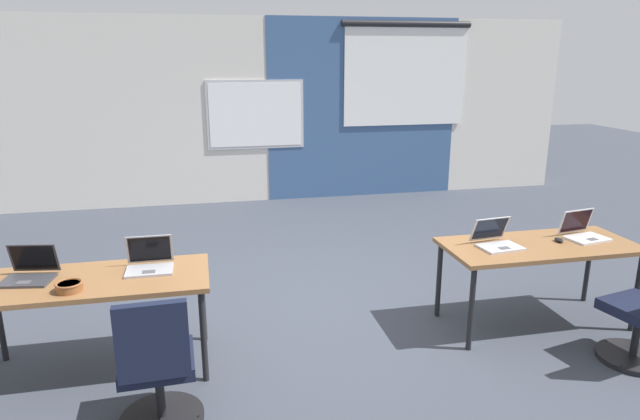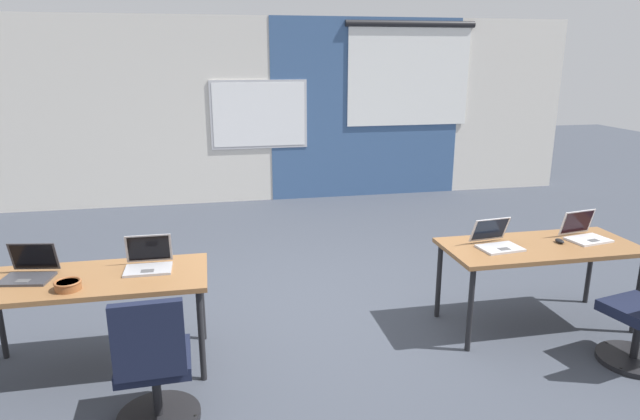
# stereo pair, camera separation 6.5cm
# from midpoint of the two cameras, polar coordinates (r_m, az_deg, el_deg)

# --- Properties ---
(ground_plane) EXTENTS (24.00, 24.00, 0.00)m
(ground_plane) POSITION_cam_midpoint_polar(r_m,az_deg,el_deg) (5.07, 0.19, -10.41)
(ground_plane) COLOR #383D47
(back_wall_assembly) EXTENTS (10.00, 0.27, 2.80)m
(back_wall_assembly) POSITION_cam_midpoint_polar(r_m,az_deg,el_deg) (8.75, -5.05, 10.20)
(back_wall_assembly) COLOR silver
(back_wall_assembly) RESTS_ON ground
(desk_near_left) EXTENTS (1.60, 0.70, 0.72)m
(desk_near_left) POSITION_cam_midpoint_polar(r_m,az_deg,el_deg) (4.25, -22.01, -7.19)
(desk_near_left) COLOR brown
(desk_near_left) RESTS_ON ground
(desk_near_right) EXTENTS (1.60, 0.70, 0.72)m
(desk_near_right) POSITION_cam_midpoint_polar(r_m,az_deg,el_deg) (4.95, 22.02, -4.00)
(desk_near_right) COLOR brown
(desk_near_right) RESTS_ON ground
(laptop_near_right_inner) EXTENTS (0.36, 0.35, 0.22)m
(laptop_near_right_inner) POSITION_cam_midpoint_polar(r_m,az_deg,el_deg) (4.74, 18.10, -3.09)
(laptop_near_right_inner) COLOR #B7B7BC
(laptop_near_right_inner) RESTS_ON desk_near_right
(laptop_near_right_end) EXTENTS (0.38, 0.34, 0.23)m
(laptop_near_right_end) POSITION_cam_midpoint_polar(r_m,az_deg,el_deg) (5.22, 25.91, -2.18)
(laptop_near_right_end) COLOR silver
(laptop_near_right_end) RESTS_ON desk_near_right
(mouse_near_right_end) EXTENTS (0.06, 0.10, 0.03)m
(mouse_near_right_end) POSITION_cam_midpoint_polar(r_m,az_deg,el_deg) (5.04, 23.79, -2.94)
(mouse_near_right_end) COLOR black
(mouse_near_right_end) RESTS_ON desk_near_right
(laptop_near_left_inner) EXTENTS (0.33, 0.28, 0.23)m
(laptop_near_left_inner) POSITION_cam_midpoint_polar(r_m,az_deg,el_deg) (4.24, -16.84, -5.14)
(laptop_near_left_inner) COLOR #9E9EA3
(laptop_near_left_inner) RESTS_ON desk_near_left
(chair_near_left_inner) EXTENTS (0.52, 0.55, 0.92)m
(chair_near_left_inner) POSITION_cam_midpoint_polar(r_m,az_deg,el_deg) (3.61, -16.20, -15.81)
(chair_near_left_inner) COLOR black
(chair_near_left_inner) RESTS_ON ground
(laptop_near_left_end) EXTENTS (0.37, 0.34, 0.23)m
(laptop_near_left_end) POSITION_cam_midpoint_polar(r_m,az_deg,el_deg) (4.38, -27.40, -5.60)
(laptop_near_left_end) COLOR #333338
(laptop_near_left_end) RESTS_ON desk_near_left
(snack_bowl) EXTENTS (0.18, 0.18, 0.06)m
(snack_bowl) POSITION_cam_midpoint_polar(r_m,az_deg,el_deg) (4.06, -24.12, -7.03)
(snack_bowl) COLOR brown
(snack_bowl) RESTS_ON desk_near_left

